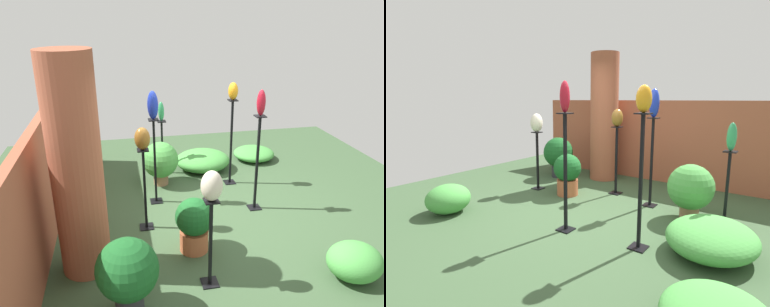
# 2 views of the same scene
# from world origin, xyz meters

# --- Properties ---
(ground_plane) EXTENTS (8.00, 8.00, 0.00)m
(ground_plane) POSITION_xyz_m (0.00, 0.00, 0.00)
(ground_plane) COLOR #385133
(brick_wall_back) EXTENTS (5.60, 0.12, 1.70)m
(brick_wall_back) POSITION_xyz_m (0.00, 2.43, 0.85)
(brick_wall_back) COLOR #9E5138
(brick_wall_back) RESTS_ON ground
(brick_pillar) EXTENTS (0.60, 0.60, 2.68)m
(brick_pillar) POSITION_xyz_m (-0.94, 1.90, 1.34)
(brick_pillar) COLOR #9E5138
(brick_pillar) RESTS_ON ground
(pedestal_bronze) EXTENTS (0.20, 0.20, 1.25)m
(pedestal_bronze) POSITION_xyz_m (-0.18, 1.08, 0.57)
(pedestal_bronze) COLOR black
(pedestal_bronze) RESTS_ON ground
(pedestal_cobalt) EXTENTS (0.20, 0.20, 1.45)m
(pedestal_cobalt) POSITION_xyz_m (0.59, 0.85, 0.67)
(pedestal_cobalt) COLOR black
(pedestal_cobalt) RESTS_ON ground
(pedestal_amber) EXTENTS (0.20, 0.20, 1.58)m
(pedestal_amber) POSITION_xyz_m (1.04, -0.58, 0.74)
(pedestal_amber) COLOR black
(pedestal_amber) RESTS_ON ground
(pedestal_ivory) EXTENTS (0.20, 0.20, 1.12)m
(pedestal_ivory) POSITION_xyz_m (-1.56, 0.46, 0.51)
(pedestal_ivory) COLOR black
(pedestal_ivory) RESTS_ON ground
(pedestal_jade) EXTENTS (0.20, 0.20, 1.07)m
(pedestal_jade) POSITION_xyz_m (1.75, 0.58, 0.49)
(pedestal_jade) COLOR black
(pedestal_jade) RESTS_ON ground
(pedestal_ruby) EXTENTS (0.20, 0.20, 1.56)m
(pedestal_ruby) POSITION_xyz_m (0.04, -0.70, 0.73)
(pedestal_ruby) COLOR black
(pedestal_ruby) RESTS_ON ground
(art_vase_bronze) EXTENTS (0.20, 0.22, 0.31)m
(art_vase_bronze) POSITION_xyz_m (-0.18, 1.08, 1.40)
(art_vase_bronze) COLOR brown
(art_vase_bronze) RESTS_ON pedestal_bronze
(art_vase_cobalt) EXTENTS (0.16, 0.17, 0.45)m
(art_vase_cobalt) POSITION_xyz_m (0.59, 0.85, 1.67)
(art_vase_cobalt) COLOR #192D9E
(art_vase_cobalt) RESTS_ON pedestal_cobalt
(art_vase_amber) EXTENTS (0.17, 0.17, 0.30)m
(art_vase_amber) POSITION_xyz_m (1.04, -0.58, 1.73)
(art_vase_amber) COLOR orange
(art_vase_amber) RESTS_ON pedestal_amber
(art_vase_ivory) EXTENTS (0.22, 0.24, 0.35)m
(art_vase_ivory) POSITION_xyz_m (-1.56, 0.46, 1.29)
(art_vase_ivory) COLOR beige
(art_vase_ivory) RESTS_ON pedestal_ivory
(art_vase_jade) EXTENTS (0.12, 0.11, 0.37)m
(art_vase_jade) POSITION_xyz_m (1.75, 0.58, 1.25)
(art_vase_jade) COLOR #2D9356
(art_vase_jade) RESTS_ON pedestal_jade
(art_vase_ruby) EXTENTS (0.13, 0.13, 0.39)m
(art_vase_ruby) POSITION_xyz_m (0.04, -0.70, 1.76)
(art_vase_ruby) COLOR maroon
(art_vase_ruby) RESTS_ON pedestal_ruby
(potted_plant_mid_left) EXTENTS (0.66, 0.66, 0.81)m
(potted_plant_mid_left) POSITION_xyz_m (1.26, 0.68, 0.46)
(potted_plant_mid_left) COLOR #936B4C
(potted_plant_mid_left) RESTS_ON ground
(potted_plant_near_pillar) EXTENTS (0.66, 0.66, 0.89)m
(potted_plant_near_pillar) POSITION_xyz_m (-1.83, 1.41, 0.53)
(potted_plant_near_pillar) COLOR #2D2D33
(potted_plant_near_pillar) RESTS_ON ground
(potted_plant_walkway_edge) EXTENTS (0.50, 0.50, 0.76)m
(potted_plant_walkway_edge) POSITION_xyz_m (-0.86, 0.50, 0.42)
(potted_plant_walkway_edge) COLOR #B25B38
(potted_plant_walkway_edge) RESTS_ON ground
(foliage_bed_east) EXTENTS (0.98, 1.09, 0.39)m
(foliage_bed_east) POSITION_xyz_m (1.76, -0.23, 0.19)
(foliage_bed_east) COLOR #479942
(foliage_bed_east) RESTS_ON ground
(foliage_bed_west) EXTENTS (0.61, 0.67, 0.45)m
(foliage_bed_west) POSITION_xyz_m (-1.80, -1.27, 0.22)
(foliage_bed_west) COLOR #479942
(foliage_bed_west) RESTS_ON ground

